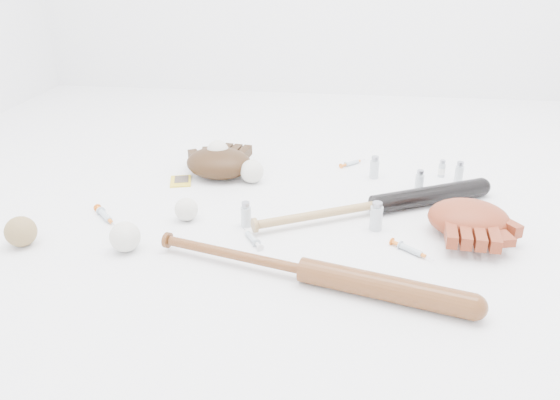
# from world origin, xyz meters

# --- Properties ---
(bat_dark) EXTENTS (0.75, 0.43, 0.06)m
(bat_dark) POSITION_xyz_m (0.27, 0.05, 0.03)
(bat_dark) COLOR black
(bat_dark) RESTS_ON ground
(bat_wood) EXTENTS (0.81, 0.27, 0.06)m
(bat_wood) POSITION_xyz_m (0.09, -0.34, 0.03)
(bat_wood) COLOR brown
(bat_wood) RESTS_ON ground
(glove_dark) EXTENTS (0.31, 0.31, 0.10)m
(glove_dark) POSITION_xyz_m (-0.27, 0.29, 0.05)
(glove_dark) COLOR #341F0E
(glove_dark) RESTS_ON ground
(glove_tan) EXTENTS (0.29, 0.29, 0.10)m
(glove_tan) POSITION_xyz_m (0.52, -0.04, 0.05)
(glove_tan) COLOR maroon
(glove_tan) RESTS_ON ground
(trading_card) EXTENTS (0.09, 0.11, 0.01)m
(trading_card) POSITION_xyz_m (-0.39, 0.21, 0.00)
(trading_card) COLOR gold
(trading_card) RESTS_ON ground
(pedestal) EXTENTS (0.10, 0.10, 0.04)m
(pedestal) POSITION_xyz_m (-0.28, 0.31, 0.02)
(pedestal) COLOR white
(pedestal) RESTS_ON ground
(baseball_on_pedestal) EXTENTS (0.08, 0.08, 0.08)m
(baseball_on_pedestal) POSITION_xyz_m (-0.28, 0.31, 0.08)
(baseball_on_pedestal) COLOR silver
(baseball_on_pedestal) RESTS_ON pedestal
(baseball_left) EXTENTS (0.07, 0.07, 0.07)m
(baseball_left) POSITION_xyz_m (-0.29, -0.06, 0.03)
(baseball_left) COLOR silver
(baseball_left) RESTS_ON ground
(baseball_upper) EXTENTS (0.08, 0.08, 0.08)m
(baseball_upper) POSITION_xyz_m (-0.14, 0.24, 0.04)
(baseball_upper) COLOR silver
(baseball_upper) RESTS_ON ground
(baseball_mid) EXTENTS (0.08, 0.08, 0.08)m
(baseball_mid) POSITION_xyz_m (-0.40, -0.25, 0.04)
(baseball_mid) COLOR silver
(baseball_mid) RESTS_ON ground
(baseball_aged) EXTENTS (0.08, 0.08, 0.08)m
(baseball_aged) POSITION_xyz_m (-0.68, -0.26, 0.04)
(baseball_aged) COLOR olive
(baseball_aged) RESTS_ON ground
(syringe_0) EXTENTS (0.13, 0.14, 0.02)m
(syringe_0) POSITION_xyz_m (-0.53, -0.08, 0.01)
(syringe_0) COLOR #ADBCC6
(syringe_0) RESTS_ON ground
(syringe_1) EXTENTS (0.10, 0.13, 0.02)m
(syringe_1) POSITION_xyz_m (-0.07, -0.16, 0.01)
(syringe_1) COLOR #ADBCC6
(syringe_1) RESTS_ON ground
(syringe_2) EXTENTS (0.11, 0.11, 0.02)m
(syringe_2) POSITION_xyz_m (0.19, 0.45, 0.01)
(syringe_2) COLOR #ADBCC6
(syringe_2) RESTS_ON ground
(syringe_3) EXTENTS (0.13, 0.11, 0.02)m
(syringe_3) POSITION_xyz_m (0.35, -0.17, 0.01)
(syringe_3) COLOR #ADBCC6
(syringe_3) RESTS_ON ground
(vial_0) EXTENTS (0.02, 0.02, 0.06)m
(vial_0) POSITION_xyz_m (0.51, 0.38, 0.03)
(vial_0) COLOR silver
(vial_0) RESTS_ON ground
(vial_1) EXTENTS (0.03, 0.03, 0.07)m
(vial_1) POSITION_xyz_m (0.42, 0.25, 0.04)
(vial_1) COLOR silver
(vial_1) RESTS_ON ground
(vial_2) EXTENTS (0.03, 0.03, 0.08)m
(vial_2) POSITION_xyz_m (0.27, 0.34, 0.04)
(vial_2) COLOR silver
(vial_2) RESTS_ON ground
(vial_3) EXTENTS (0.04, 0.04, 0.09)m
(vial_3) POSITION_xyz_m (0.27, -0.05, 0.04)
(vial_3) COLOR silver
(vial_3) RESTS_ON ground
(vial_4) EXTENTS (0.03, 0.03, 0.08)m
(vial_4) POSITION_xyz_m (-0.11, -0.07, 0.04)
(vial_4) COLOR silver
(vial_4) RESTS_ON ground
(vial_5) EXTENTS (0.03, 0.03, 0.07)m
(vial_5) POSITION_xyz_m (0.56, 0.34, 0.04)
(vial_5) COLOR silver
(vial_5) RESTS_ON ground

